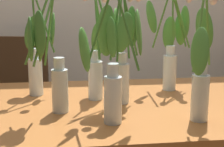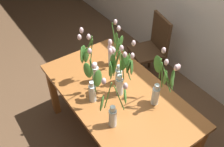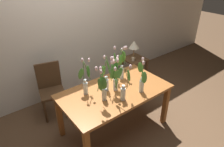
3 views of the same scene
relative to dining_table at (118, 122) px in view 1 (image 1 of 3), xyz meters
The scene contains 9 objects.
dining_table is the anchor object (origin of this frame).
tulip_vase_0 0.50m from the dining_table, 37.00° to the left, with size 0.28×0.17×0.54m.
tulip_vase_1 0.50m from the dining_table, 150.85° to the left, with size 0.18×0.13×0.54m.
tulip_vase_2 0.47m from the dining_table, 41.89° to the right, with size 0.16×0.24×0.52m.
tulip_vase_3 0.37m from the dining_table, 102.77° to the right, with size 0.26×0.11×0.52m.
tulip_vase_4 0.43m from the dining_table, 158.29° to the right, with size 0.19×0.17×0.57m.
tulip_vase_5 0.32m from the dining_table, ahead, with size 0.18×0.25×0.54m.
tulip_vase_6 0.33m from the dining_table, 138.83° to the left, with size 0.16×0.28×0.58m.
dining_chair 1.17m from the dining_table, 120.98° to the left, with size 0.48×0.48×0.93m.
Camera 1 is at (-0.21, -1.47, 1.20)m, focal length 54.88 mm.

